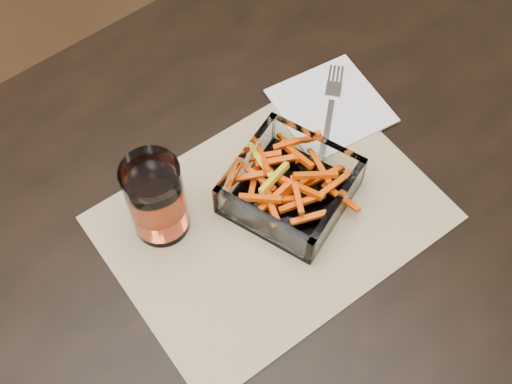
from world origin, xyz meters
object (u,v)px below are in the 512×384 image
at_px(glass_bowl, 290,188).
at_px(tumbler, 157,201).
at_px(fork, 331,105).
at_px(dining_table, 195,287).

relative_size(glass_bowl, tumbler, 1.46).
distance_m(tumbler, fork, 0.33).
relative_size(tumbler, fork, 0.94).
height_order(dining_table, tumbler, tumbler).
distance_m(dining_table, fork, 0.35).
bearing_deg(dining_table, fork, 13.02).
height_order(dining_table, fork, fork).
bearing_deg(fork, glass_bowl, -102.72).
bearing_deg(tumbler, glass_bowl, -25.57).
distance_m(dining_table, tumbler, 0.17).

